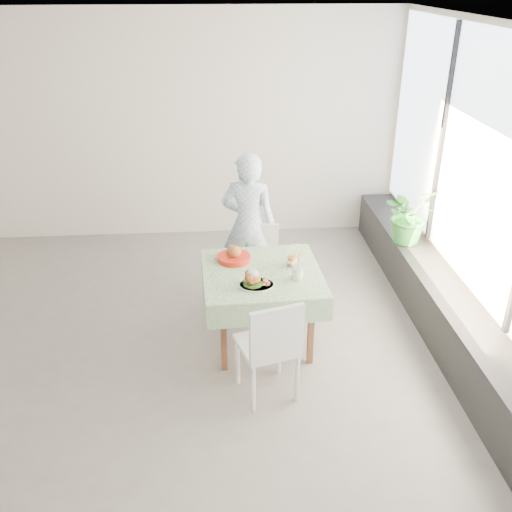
{
  "coord_description": "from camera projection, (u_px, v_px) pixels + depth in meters",
  "views": [
    {
      "loc": [
        0.68,
        -4.53,
        3.14
      ],
      "look_at": [
        1.02,
        -0.03,
        0.88
      ],
      "focal_mm": 40.0,
      "sensor_mm": 36.0,
      "label": 1
    }
  ],
  "objects": [
    {
      "name": "floor",
      "position": [
        149.0,
        340.0,
        5.4
      ],
      "size": [
        6.0,
        6.0,
        0.0
      ],
      "primitive_type": "plane",
      "color": "slate",
      "rests_on": "ground"
    },
    {
      "name": "ceiling",
      "position": [
        116.0,
        23.0,
        4.15
      ],
      "size": [
        6.0,
        6.0,
        0.0
      ],
      "primitive_type": "plane",
      "rotation": [
        3.14,
        0.0,
        0.0
      ],
      "color": "white",
      "rests_on": "ground"
    },
    {
      "name": "wall_back",
      "position": [
        158.0,
        129.0,
        7.0
      ],
      "size": [
        6.0,
        0.02,
        2.8
      ],
      "primitive_type": "cube",
      "color": "silver",
      "rests_on": "ground"
    },
    {
      "name": "wall_front",
      "position": [
        70.0,
        405.0,
        2.55
      ],
      "size": [
        6.0,
        0.02,
        2.8
      ],
      "primitive_type": "cube",
      "color": "silver",
      "rests_on": "ground"
    },
    {
      "name": "wall_right",
      "position": [
        481.0,
        193.0,
        4.98
      ],
      "size": [
        0.02,
        5.0,
        2.8
      ],
      "primitive_type": "cube",
      "color": "silver",
      "rests_on": "ground"
    },
    {
      "name": "window_pane",
      "position": [
        483.0,
        165.0,
        4.86
      ],
      "size": [
        0.01,
        4.8,
        2.18
      ],
      "primitive_type": "cube",
      "color": "#D1E0F9",
      "rests_on": "ground"
    },
    {
      "name": "window_ledge",
      "position": [
        440.0,
        306.0,
        5.48
      ],
      "size": [
        0.4,
        4.8,
        0.5
      ],
      "primitive_type": "cube",
      "color": "black",
      "rests_on": "ground"
    },
    {
      "name": "cafe_table",
      "position": [
        262.0,
        299.0,
        5.19
      ],
      "size": [
        1.09,
        1.09,
        0.74
      ],
      "color": "brown",
      "rests_on": "ground"
    },
    {
      "name": "chair_far",
      "position": [
        259.0,
        279.0,
        5.96
      ],
      "size": [
        0.43,
        0.43,
        0.81
      ],
      "color": "white",
      "rests_on": "ground"
    },
    {
      "name": "chair_near",
      "position": [
        268.0,
        365.0,
        4.61
      ],
      "size": [
        0.54,
        0.54,
        0.92
      ],
      "color": "white",
      "rests_on": "ground"
    },
    {
      "name": "diner",
      "position": [
        249.0,
        225.0,
        5.91
      ],
      "size": [
        0.64,
        0.5,
        1.56
      ],
      "primitive_type": "imported",
      "rotation": [
        0.0,
        0.0,
        2.9
      ],
      "color": "#8FC3E4",
      "rests_on": "ground"
    },
    {
      "name": "main_dish",
      "position": [
        255.0,
        281.0,
        4.81
      ],
      "size": [
        0.3,
        0.3,
        0.15
      ],
      "color": "white",
      "rests_on": "cafe_table"
    },
    {
      "name": "juice_cup_orange",
      "position": [
        292.0,
        260.0,
        5.14
      ],
      "size": [
        0.09,
        0.09,
        0.27
      ],
      "color": "white",
      "rests_on": "cafe_table"
    },
    {
      "name": "juice_cup_lemonade",
      "position": [
        298.0,
        272.0,
        4.92
      ],
      "size": [
        0.1,
        0.1,
        0.29
      ],
      "color": "white",
      "rests_on": "cafe_table"
    },
    {
      "name": "second_dish",
      "position": [
        234.0,
        256.0,
        5.25
      ],
      "size": [
        0.31,
        0.31,
        0.15
      ],
      "color": "#B32112",
      "rests_on": "cafe_table"
    },
    {
      "name": "potted_plant",
      "position": [
        410.0,
        214.0,
        6.07
      ],
      "size": [
        0.71,
        0.67,
        0.63
      ],
      "primitive_type": "imported",
      "rotation": [
        0.0,
        0.0,
        0.41
      ],
      "color": "#31862C",
      "rests_on": "window_ledge"
    }
  ]
}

